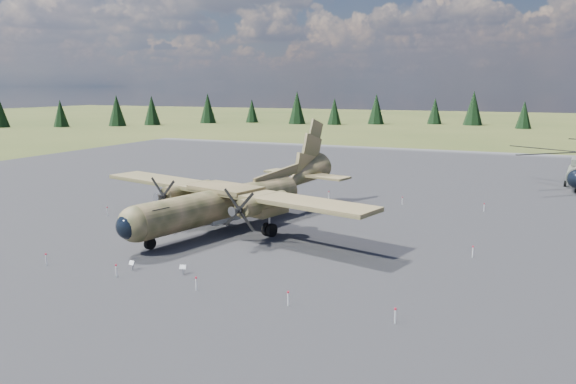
% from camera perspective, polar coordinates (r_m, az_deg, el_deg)
% --- Properties ---
extents(ground, '(500.00, 500.00, 0.00)m').
position_cam_1_polar(ground, '(46.70, -2.39, -4.25)').
color(ground, brown).
rests_on(ground, ground).
extents(apron, '(120.00, 120.00, 0.04)m').
position_cam_1_polar(apron, '(55.61, 2.11, -1.82)').
color(apron, '#545458').
rests_on(apron, ground).
extents(transport_plane, '(28.26, 25.29, 9.38)m').
position_cam_1_polar(transport_plane, '(48.59, -5.50, -0.44)').
color(transport_plane, '#414324').
rests_on(transport_plane, ground).
extents(info_placard_left, '(0.45, 0.25, 0.66)m').
position_cam_1_polar(info_placard_left, '(38.94, -15.58, -7.04)').
color(info_placard_left, gray).
rests_on(info_placard_left, ground).
extents(info_placard_right, '(0.45, 0.27, 0.66)m').
position_cam_1_polar(info_placard_right, '(37.33, -10.63, -7.59)').
color(info_placard_right, gray).
rests_on(info_placard_right, ground).
extents(barrier_fence, '(33.12, 29.62, 0.85)m').
position_cam_1_polar(barrier_fence, '(46.71, -2.95, -3.61)').
color(barrier_fence, white).
rests_on(barrier_fence, ground).
extents(treeline, '(298.55, 303.92, 10.93)m').
position_cam_1_polar(treeline, '(40.97, 0.74, 0.55)').
color(treeline, black).
rests_on(treeline, ground).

